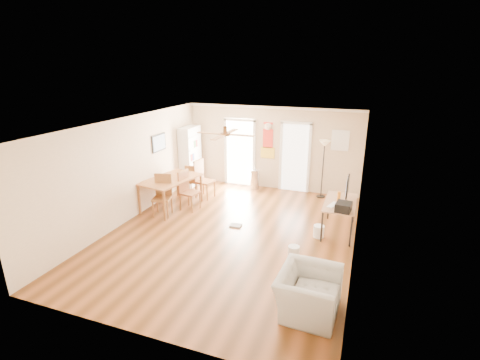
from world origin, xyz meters
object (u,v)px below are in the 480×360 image
at_px(dining_chair_right_b, 190,191).
at_px(armchair, 308,292).
at_px(bookshelf, 190,157).
at_px(printer, 344,207).
at_px(wastebasket_a, 319,231).
at_px(dining_chair_right_a, 205,179).
at_px(torchiere_lamp, 323,169).
at_px(dining_table, 172,193).
at_px(computer_desk, 339,217).
at_px(dining_chair_near, 162,196).
at_px(dining_chair_far, 194,179).
at_px(trash_can, 255,179).
at_px(wastebasket_b, 294,252).

distance_m(dining_chair_right_b, armchair, 4.88).
height_order(bookshelf, printer, bookshelf).
xyz_separation_m(wastebasket_a, armchair, (0.20, -2.66, 0.20)).
bearing_deg(dining_chair_right_a, armchair, -128.55).
distance_m(torchiere_lamp, printer, 2.82).
bearing_deg(armchair, dining_table, 57.30).
xyz_separation_m(dining_table, computer_desk, (4.50, 0.03, -0.04)).
xyz_separation_m(dining_chair_near, armchair, (4.24, -2.50, -0.19)).
relative_size(dining_chair_right_a, dining_chair_far, 1.20).
relative_size(dining_chair_right_a, wastebasket_a, 3.94).
bearing_deg(wastebasket_a, dining_chair_near, -177.68).
bearing_deg(dining_chair_right_a, bookshelf, 55.15).
height_order(printer, armchair, printer).
height_order(dining_chair_right_b, torchiere_lamp, torchiere_lamp).
bearing_deg(dining_chair_right_a, dining_table, 160.10).
height_order(trash_can, wastebasket_a, trash_can).
bearing_deg(trash_can, armchair, -63.97).
bearing_deg(dining_table, trash_can, 52.80).
bearing_deg(wastebasket_a, wastebasket_b, -107.45).
distance_m(dining_chair_right_a, dining_chair_right_b, 0.96).
bearing_deg(armchair, torchiere_lamp, 8.30).
relative_size(trash_can, computer_desk, 0.44).
height_order(torchiere_lamp, wastebasket_b, torchiere_lamp).
relative_size(dining_chair_far, wastebasket_b, 3.50).
height_order(dining_chair_near, torchiere_lamp, torchiere_lamp).
height_order(dining_chair_right_b, computer_desk, dining_chair_right_b).
distance_m(bookshelf, dining_chair_near, 2.56).
bearing_deg(dining_table, armchair, -35.62).
relative_size(wastebasket_a, wastebasket_b, 1.07).
relative_size(dining_chair_near, wastebasket_a, 3.79).
bearing_deg(trash_can, wastebasket_b, -61.48).
bearing_deg(dining_chair_right_b, torchiere_lamp, -48.63).
relative_size(bookshelf, dining_chair_far, 2.06).
distance_m(bookshelf, armchair, 6.87).
height_order(dining_chair_near, printer, dining_chair_near).
xyz_separation_m(printer, armchair, (-0.30, -2.59, -0.50)).
relative_size(dining_chair_far, armchair, 0.88).
distance_m(dining_table, dining_chair_far, 1.16).
height_order(dining_table, torchiere_lamp, torchiere_lamp).
bearing_deg(bookshelf, dining_chair_right_b, -46.41).
relative_size(bookshelf, armchair, 1.81).
bearing_deg(wastebasket_b, torchiere_lamp, 89.28).
distance_m(dining_chair_right_a, wastebasket_b, 4.11).
bearing_deg(dining_chair_far, dining_chair_right_a, 156.45).
relative_size(bookshelf, dining_chair_right_b, 1.80).
distance_m(bookshelf, computer_desk, 5.26).
distance_m(dining_chair_right_a, wastebasket_a, 3.85).
bearing_deg(bookshelf, printer, -8.77).
bearing_deg(wastebasket_b, armchair, -70.50).
bearing_deg(trash_can, torchiere_lamp, -0.63).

